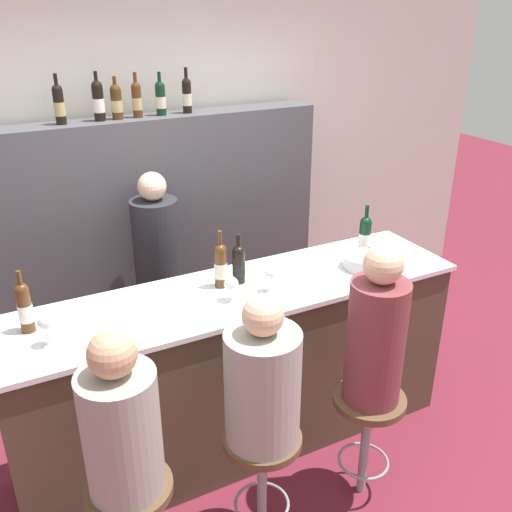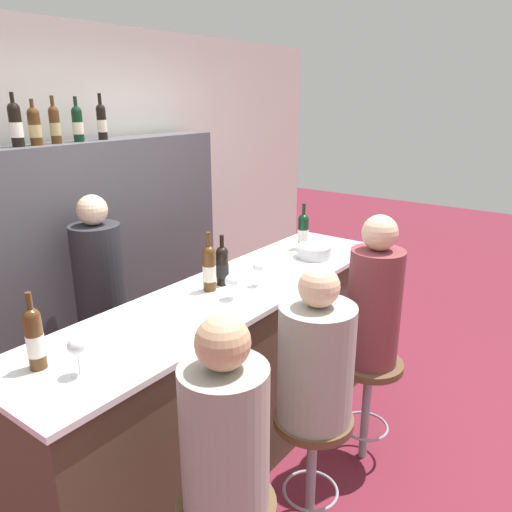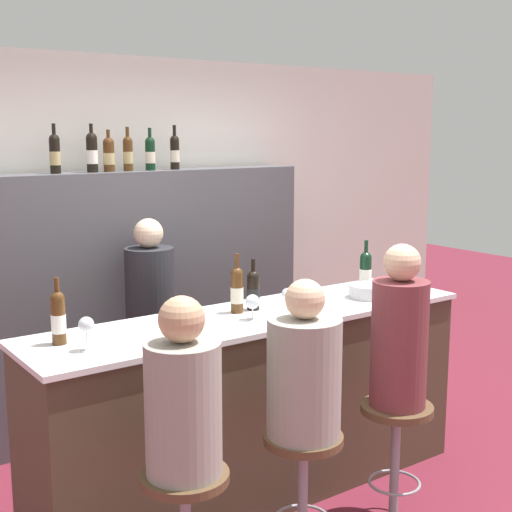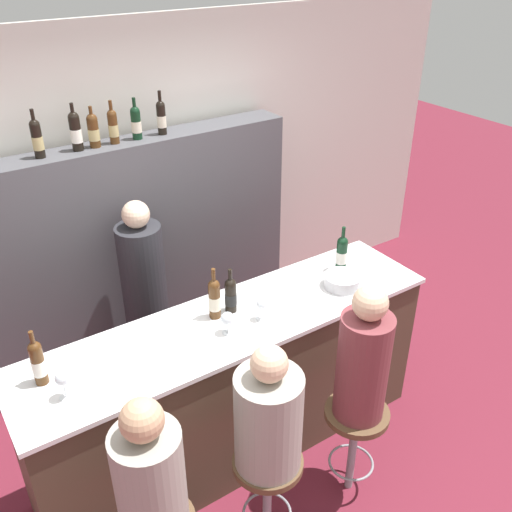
{
  "view_description": "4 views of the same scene",
  "coord_description": "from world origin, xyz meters",
  "px_view_note": "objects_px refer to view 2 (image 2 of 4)",
  "views": [
    {
      "loc": [
        -1.21,
        -2.24,
        2.56
      ],
      "look_at": [
        0.12,
        0.33,
        1.25
      ],
      "focal_mm": 40.0,
      "sensor_mm": 36.0,
      "label": 1
    },
    {
      "loc": [
        -1.99,
        -1.35,
        2.12
      ],
      "look_at": [
        0.16,
        0.24,
        1.24
      ],
      "focal_mm": 35.0,
      "sensor_mm": 36.0,
      "label": 2
    },
    {
      "loc": [
        -2.25,
        -2.83,
        2.08
      ],
      "look_at": [
        -0.06,
        0.22,
        1.42
      ],
      "focal_mm": 50.0,
      "sensor_mm": 36.0,
      "label": 3
    },
    {
      "loc": [
        -1.41,
        -2.06,
        3.1
      ],
      "look_at": [
        0.24,
        0.4,
        1.39
      ],
      "focal_mm": 40.0,
      "sensor_mm": 36.0,
      "label": 4
    }
  ],
  "objects_px": {
    "wine_bottle_counter_3": "(303,231)",
    "bar_stool_middle": "(313,441)",
    "wine_bottle_backbar_5": "(78,123)",
    "wine_bottle_counter_1": "(209,268)",
    "bar_stool_right": "(368,382)",
    "guest_seated_left": "(225,428)",
    "wine_glass_0": "(77,347)",
    "wine_bottle_backbar_4": "(55,124)",
    "wine_bottle_backbar_3": "(35,126)",
    "wine_glass_2": "(258,269)",
    "wine_bottle_counter_2": "(222,265)",
    "wine_bottle_backbar_2": "(16,124)",
    "guest_seated_right": "(375,300)",
    "wine_bottle_counter_0": "(35,338)",
    "wine_glass_1": "(232,282)",
    "wine_bottle_backbar_6": "(102,121)",
    "guest_seated_middle": "(316,357)",
    "bartender": "(103,316)",
    "metal_bowl": "(314,251)"
  },
  "relations": [
    {
      "from": "wine_bottle_backbar_5",
      "to": "bar_stool_right",
      "type": "bearing_deg",
      "value": -79.76
    },
    {
      "from": "wine_bottle_backbar_3",
      "to": "wine_glass_2",
      "type": "xyz_separation_m",
      "value": [
        0.4,
        -1.44,
        -0.75
      ]
    },
    {
      "from": "guest_seated_left",
      "to": "bar_stool_right",
      "type": "xyz_separation_m",
      "value": [
        1.29,
        -0.0,
        -0.47
      ]
    },
    {
      "from": "wine_bottle_backbar_4",
      "to": "wine_bottle_counter_0",
      "type": "bearing_deg",
      "value": -128.22
    },
    {
      "from": "wine_bottle_backbar_3",
      "to": "wine_bottle_backbar_5",
      "type": "distance_m",
      "value": 0.31
    },
    {
      "from": "wine_bottle_counter_2",
      "to": "guest_seated_left",
      "type": "xyz_separation_m",
      "value": [
        -0.9,
        -0.77,
        -0.2
      ]
    },
    {
      "from": "bar_stool_right",
      "to": "guest_seated_right",
      "type": "xyz_separation_m",
      "value": [
        0.0,
        0.0,
        0.52
      ]
    },
    {
      "from": "wine_bottle_counter_3",
      "to": "guest_seated_right",
      "type": "distance_m",
      "value": 0.93
    },
    {
      "from": "wine_bottle_counter_1",
      "to": "wine_glass_0",
      "type": "height_order",
      "value": "wine_bottle_counter_1"
    },
    {
      "from": "wine_bottle_counter_3",
      "to": "guest_seated_left",
      "type": "relative_size",
      "value": 0.42
    },
    {
      "from": "guest_seated_left",
      "to": "bar_stool_right",
      "type": "relative_size",
      "value": 1.17
    },
    {
      "from": "wine_bottle_counter_2",
      "to": "bar_stool_middle",
      "type": "distance_m",
      "value": 1.05
    },
    {
      "from": "metal_bowl",
      "to": "bar_stool_right",
      "type": "bearing_deg",
      "value": -121.4
    },
    {
      "from": "wine_bottle_counter_1",
      "to": "guest_seated_middle",
      "type": "distance_m",
      "value": 0.81
    },
    {
      "from": "guest_seated_middle",
      "to": "metal_bowl",
      "type": "bearing_deg",
      "value": 30.8
    },
    {
      "from": "wine_bottle_backbar_4",
      "to": "bartender",
      "type": "relative_size",
      "value": 0.2
    },
    {
      "from": "wine_bottle_backbar_3",
      "to": "wine_bottle_backbar_2",
      "type": "bearing_deg",
      "value": 180.0
    },
    {
      "from": "wine_bottle_backbar_6",
      "to": "wine_glass_2",
      "type": "xyz_separation_m",
      "value": [
        -0.1,
        -1.44,
        -0.76
      ]
    },
    {
      "from": "wine_bottle_backbar_4",
      "to": "wine_glass_0",
      "type": "bearing_deg",
      "value": -122.77
    },
    {
      "from": "wine_bottle_counter_2",
      "to": "bartender",
      "type": "distance_m",
      "value": 1.02
    },
    {
      "from": "wine_bottle_counter_1",
      "to": "wine_bottle_backbar_2",
      "type": "distance_m",
      "value": 1.49
    },
    {
      "from": "wine_glass_1",
      "to": "metal_bowl",
      "type": "bearing_deg",
      "value": 0.48
    },
    {
      "from": "wine_glass_1",
      "to": "guest_seated_middle",
      "type": "distance_m",
      "value": 0.63
    },
    {
      "from": "wine_bottle_backbar_5",
      "to": "guest_seated_left",
      "type": "bearing_deg",
      "value": -114.46
    },
    {
      "from": "wine_bottle_backbar_4",
      "to": "wine_bottle_backbar_6",
      "type": "bearing_deg",
      "value": 0.0
    },
    {
      "from": "wine_bottle_backbar_6",
      "to": "wine_glass_1",
      "type": "relative_size",
      "value": 2.23
    },
    {
      "from": "wine_bottle_counter_2",
      "to": "wine_bottle_counter_1",
      "type": "bearing_deg",
      "value": 180.0
    },
    {
      "from": "wine_bottle_counter_3",
      "to": "wine_bottle_backbar_5",
      "type": "height_order",
      "value": "wine_bottle_backbar_5"
    },
    {
      "from": "wine_bottle_backbar_3",
      "to": "bar_stool_right",
      "type": "distance_m",
      "value": 2.56
    },
    {
      "from": "wine_bottle_backbar_3",
      "to": "guest_seated_middle",
      "type": "distance_m",
      "value": 2.24
    },
    {
      "from": "wine_bottle_backbar_6",
      "to": "guest_seated_middle",
      "type": "relative_size",
      "value": 0.41
    },
    {
      "from": "wine_bottle_backbar_4",
      "to": "wine_glass_2",
      "type": "height_order",
      "value": "wine_bottle_backbar_4"
    },
    {
      "from": "wine_bottle_counter_0",
      "to": "wine_glass_0",
      "type": "distance_m",
      "value": 0.19
    },
    {
      "from": "wine_bottle_backbar_4",
      "to": "guest_seated_right",
      "type": "relative_size",
      "value": 0.35
    },
    {
      "from": "wine_bottle_counter_2",
      "to": "wine_bottle_backbar_3",
      "type": "height_order",
      "value": "wine_bottle_backbar_3"
    },
    {
      "from": "guest_seated_middle",
      "to": "guest_seated_right",
      "type": "height_order",
      "value": "guest_seated_right"
    },
    {
      "from": "guest_seated_middle",
      "to": "wine_bottle_backbar_2",
      "type": "bearing_deg",
      "value": 94.4
    },
    {
      "from": "wine_bottle_backbar_2",
      "to": "wine_glass_2",
      "type": "distance_m",
      "value": 1.71
    },
    {
      "from": "wine_bottle_counter_2",
      "to": "wine_bottle_backbar_3",
      "type": "relative_size",
      "value": 1.05
    },
    {
      "from": "wine_bottle_backbar_2",
      "to": "wine_glass_0",
      "type": "height_order",
      "value": "wine_bottle_backbar_2"
    },
    {
      "from": "wine_bottle_counter_1",
      "to": "bar_stool_right",
      "type": "bearing_deg",
      "value": -57.17
    },
    {
      "from": "wine_bottle_counter_3",
      "to": "wine_glass_1",
      "type": "bearing_deg",
      "value": -170.09
    },
    {
      "from": "wine_glass_1",
      "to": "wine_bottle_backbar_5",
      "type": "bearing_deg",
      "value": 84.09
    },
    {
      "from": "wine_bottle_backbar_3",
      "to": "metal_bowl",
      "type": "relative_size",
      "value": 1.15
    },
    {
      "from": "wine_bottle_counter_3",
      "to": "bar_stool_middle",
      "type": "relative_size",
      "value": 0.49
    },
    {
      "from": "wine_bottle_counter_2",
      "to": "wine_bottle_counter_3",
      "type": "height_order",
      "value": "wine_bottle_counter_3"
    },
    {
      "from": "wine_glass_0",
      "to": "guest_seated_left",
      "type": "bearing_deg",
      "value": -73.86
    },
    {
      "from": "wine_bottle_backbar_2",
      "to": "guest_seated_left",
      "type": "xyz_separation_m",
      "value": [
        -0.49,
        -2.03,
        -0.96
      ]
    },
    {
      "from": "wine_bottle_counter_0",
      "to": "wine_bottle_backbar_5",
      "type": "distance_m",
      "value": 1.86
    },
    {
      "from": "wine_bottle_backbar_2",
      "to": "guest_seated_right",
      "type": "height_order",
      "value": "wine_bottle_backbar_2"
    }
  ]
}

